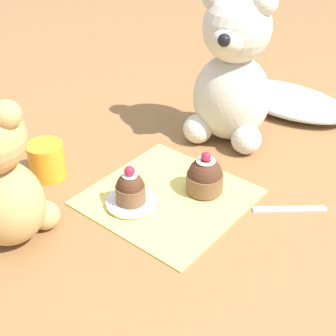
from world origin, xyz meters
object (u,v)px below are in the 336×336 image
Objects in this scene: teddy_bear_cream at (233,75)px; cupcake_near_cream_bear at (205,177)px; cupcake_near_tan_bear at (130,188)px; juice_glass at (47,160)px; teddy_bear_tan at (0,179)px; teaspoon at (290,208)px; saucer_plate at (131,202)px.

teddy_bear_cream reaches higher than cupcake_near_cream_bear.
juice_glass is at bearing -170.56° from cupcake_near_tan_bear.
teddy_bear_cream reaches higher than juice_glass.
teddy_bear_tan is 1.93× the size of teaspoon.
teddy_bear_tan is (-0.08, -0.42, -0.03)m from teddy_bear_cream.
cupcake_near_tan_bear is at bearing -90.00° from saucer_plate.
saucer_plate is at bearing -142.84° from teddy_bear_tan.
teddy_bear_tan reaches higher than saucer_plate.
juice_glass is (-0.16, -0.03, 0.02)m from saucer_plate.
teaspoon is at bearing -157.37° from teddy_bear_tan.
teddy_bear_tan is 0.41m from teaspoon.
teaspoon is (0.12, 0.05, -0.03)m from cupcake_near_cream_bear.
teaspoon is (0.19, 0.14, -0.03)m from cupcake_near_tan_bear.
cupcake_near_tan_bear is 1.01× the size of juice_glass.
cupcake_near_cream_bear is 0.26m from juice_glass.
cupcake_near_tan_bear is at bearing -3.52° from teaspoon.
teaspoon is at bearing 25.91° from juice_glass.
cupcake_near_tan_bear is 0.56× the size of teaspoon.
teddy_bear_cream is 0.35m from juice_glass.
saucer_plate is at bearing 9.44° from juice_glass.
teddy_bear_tan is 3.13× the size of cupcake_near_cream_bear.
teddy_bear_cream is 1.27× the size of teddy_bear_tan.
teaspoon is (0.35, 0.17, -0.03)m from juice_glass.
teaspoon is at bearing 37.09° from cupcake_near_tan_bear.
teddy_bear_tan is 0.20m from saucer_plate.
teaspoon is (0.19, -0.12, -0.12)m from teddy_bear_cream.
saucer_plate is 1.26× the size of juice_glass.
teddy_bear_tan is at bearing -117.87° from cupcake_near_tan_bear.
teddy_bear_tan is 0.16m from juice_glass.
saucer_plate is 0.69× the size of teaspoon.
saucer_plate reaches higher than teaspoon.
teaspoon is (0.27, 0.30, -0.10)m from teddy_bear_tan.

